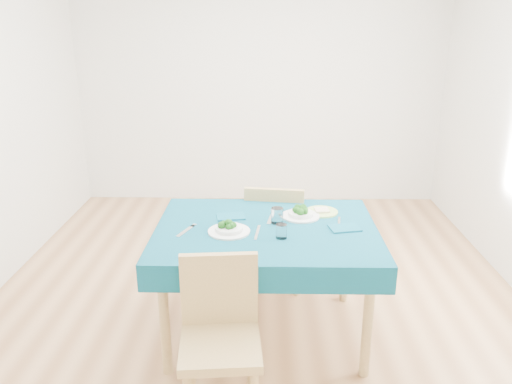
{
  "coord_description": "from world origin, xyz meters",
  "views": [
    {
      "loc": [
        0.06,
        -3.27,
        1.97
      ],
      "look_at": [
        0.0,
        0.0,
        0.85
      ],
      "focal_mm": 35.0,
      "sensor_mm": 36.0,
      "label": 1
    }
  ],
  "objects_px": {
    "chair_near": "(220,333)",
    "bowl_far": "(301,211)",
    "table": "(266,282)",
    "side_plate": "(322,212)",
    "bowl_near": "(229,226)",
    "chair_far": "(277,220)"
  },
  "relations": [
    {
      "from": "bowl_near",
      "to": "side_plate",
      "type": "distance_m",
      "value": 0.69
    },
    {
      "from": "chair_near",
      "to": "bowl_far",
      "type": "distance_m",
      "value": 1.07
    },
    {
      "from": "chair_far",
      "to": "bowl_near",
      "type": "relative_size",
      "value": 4.16
    },
    {
      "from": "bowl_far",
      "to": "side_plate",
      "type": "bearing_deg",
      "value": 29.15
    },
    {
      "from": "table",
      "to": "bowl_far",
      "type": "xyz_separation_m",
      "value": [
        0.22,
        0.18,
        0.42
      ]
    },
    {
      "from": "chair_near",
      "to": "bowl_far",
      "type": "height_order",
      "value": "chair_near"
    },
    {
      "from": "bowl_near",
      "to": "chair_near",
      "type": "bearing_deg",
      "value": -90.23
    },
    {
      "from": "chair_near",
      "to": "chair_far",
      "type": "height_order",
      "value": "chair_far"
    },
    {
      "from": "bowl_near",
      "to": "bowl_far",
      "type": "xyz_separation_m",
      "value": [
        0.45,
        0.26,
        -0.0
      ]
    },
    {
      "from": "table",
      "to": "chair_near",
      "type": "bearing_deg",
      "value": -107.1
    },
    {
      "from": "chair_near",
      "to": "bowl_near",
      "type": "height_order",
      "value": "chair_near"
    },
    {
      "from": "table",
      "to": "side_plate",
      "type": "xyz_separation_m",
      "value": [
        0.37,
        0.27,
        0.38
      ]
    },
    {
      "from": "chair_near",
      "to": "side_plate",
      "type": "xyz_separation_m",
      "value": [
        0.6,
        1.01,
        0.26
      ]
    },
    {
      "from": "table",
      "to": "chair_far",
      "type": "height_order",
      "value": "chair_far"
    },
    {
      "from": "bowl_far",
      "to": "chair_near",
      "type": "bearing_deg",
      "value": -116.05
    },
    {
      "from": "bowl_near",
      "to": "bowl_far",
      "type": "height_order",
      "value": "bowl_near"
    },
    {
      "from": "side_plate",
      "to": "chair_near",
      "type": "bearing_deg",
      "value": -120.74
    },
    {
      "from": "table",
      "to": "side_plate",
      "type": "distance_m",
      "value": 0.6
    },
    {
      "from": "bowl_far",
      "to": "side_plate",
      "type": "height_order",
      "value": "bowl_far"
    },
    {
      "from": "side_plate",
      "to": "chair_far",
      "type": "bearing_deg",
      "value": 125.52
    },
    {
      "from": "table",
      "to": "bowl_near",
      "type": "relative_size",
      "value": 5.35
    },
    {
      "from": "table",
      "to": "chair_near",
      "type": "distance_m",
      "value": 0.79
    }
  ]
}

